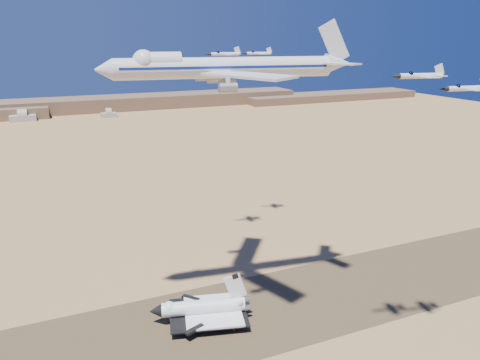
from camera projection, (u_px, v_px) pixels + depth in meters
name	position (u px, v px, depth m)	size (l,w,h in m)	color
ground	(198.00, 326.00, 164.79)	(1200.00, 1200.00, 0.00)	tan
runway	(198.00, 326.00, 164.78)	(600.00, 50.00, 0.06)	brown
ridgeline	(121.00, 105.00, 649.90)	(960.00, 90.00, 18.00)	brown
hangars	(19.00, 118.00, 558.54)	(200.50, 29.50, 30.00)	#A7A394
shuttle	(203.00, 309.00, 166.98)	(36.24, 27.84, 17.76)	white
carrier_747	(219.00, 68.00, 149.17)	(84.35, 64.52, 20.94)	silver
crew_a	(235.00, 319.00, 167.38)	(0.68, 0.45, 1.87)	#EE560E
crew_b	(229.00, 326.00, 163.73)	(0.80, 0.46, 1.65)	#EE560E
crew_c	(234.00, 330.00, 161.29)	(0.97, 0.50, 1.66)	#EE560E
chase_jet_a	(420.00, 76.00, 117.38)	(14.74, 8.33, 3.71)	silver
chase_jet_b	(466.00, 88.00, 120.69)	(14.82, 8.23, 3.71)	silver
chase_jet_c	(224.00, 54.00, 202.86)	(16.02, 8.79, 4.00)	silver
chase_jet_d	(258.00, 53.00, 223.51)	(14.31, 8.33, 3.64)	silver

